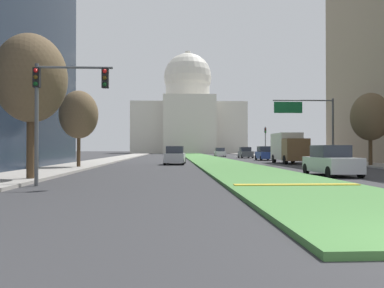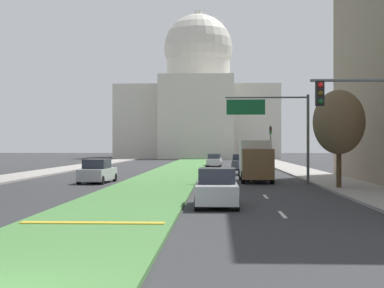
{
  "view_description": "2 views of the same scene",
  "coord_description": "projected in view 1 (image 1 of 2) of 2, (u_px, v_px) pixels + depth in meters",
  "views": [
    {
      "loc": [
        -4.91,
        -5.42,
        1.61
      ],
      "look_at": [
        -1.94,
        54.32,
        2.24
      ],
      "focal_mm": 36.44,
      "sensor_mm": 36.0,
      "label": 1
    },
    {
      "loc": [
        4.3,
        -10.04,
        2.85
      ],
      "look_at": [
        1.46,
        55.64,
        2.96
      ],
      "focal_mm": 54.25,
      "sensor_mm": 36.0,
      "label": 2
    }
  ],
  "objects": [
    {
      "name": "median_curb_nose",
      "position": [
        296.0,
        185.0,
        15.44
      ],
      "size": [
        5.0,
        0.5,
        0.04
      ],
      "primitive_type": "cube",
      "color": "gold",
      "rests_on": "grass_median"
    },
    {
      "name": "street_tree_right_mid",
      "position": [
        370.0,
        117.0,
        33.42
      ],
      "size": [
        3.28,
        3.28,
        6.36
      ],
      "color": "#4C3823",
      "rests_on": "ground_plane"
    },
    {
      "name": "sidewalk_left",
      "position": [
        113.0,
        159.0,
        53.71
      ],
      "size": [
        4.0,
        109.77,
        0.15
      ],
      "primitive_type": "cube",
      "color": "#9E9991",
      "rests_on": "ground_plane"
    },
    {
      "name": "capitol_building",
      "position": [
        188.0,
        116.0,
        126.81
      ],
      "size": [
        35.11,
        27.65,
        33.39
      ],
      "color": "beige",
      "rests_on": "ground_plane"
    },
    {
      "name": "grass_median",
      "position": [
        204.0,
        158.0,
        60.46
      ],
      "size": [
        5.55,
        109.77,
        0.14
      ],
      "primitive_type": "cube",
      "color": "#4C8442",
      "rests_on": "ground_plane"
    },
    {
      "name": "ground_plane",
      "position": [
        201.0,
        157.0,
        66.55
      ],
      "size": [
        268.32,
        268.32,
        0.0
      ],
      "primitive_type": "plane",
      "color": "#333335"
    },
    {
      "name": "box_truck_delivery",
      "position": [
        289.0,
        147.0,
        40.9
      ],
      "size": [
        2.4,
        6.4,
        3.2
      ],
      "color": "brown",
      "rests_on": "ground_plane"
    },
    {
      "name": "street_tree_left_mid",
      "position": [
        79.0,
        115.0,
        30.74
      ],
      "size": [
        3.03,
        3.03,
        6.16
      ],
      "color": "#4C3823",
      "rests_on": "ground_plane"
    },
    {
      "name": "sedan_distant",
      "position": [
        265.0,
        154.0,
        51.56
      ],
      "size": [
        2.06,
        4.73,
        1.84
      ],
      "color": "navy",
      "rests_on": "ground_plane"
    },
    {
      "name": "traffic_light_near_left",
      "position": [
        57.0,
        97.0,
        16.53
      ],
      "size": [
        3.34,
        0.35,
        5.2
      ],
      "color": "#515456",
      "rests_on": "ground_plane"
    },
    {
      "name": "sedan_very_far",
      "position": [
        220.0,
        152.0,
        72.66
      ],
      "size": [
        2.09,
        4.76,
        1.67
      ],
      "color": "silver",
      "rests_on": "ground_plane"
    },
    {
      "name": "traffic_light_far_right",
      "position": [
        265.0,
        138.0,
        65.46
      ],
      "size": [
        0.28,
        0.35,
        5.2
      ],
      "color": "#515456",
      "rests_on": "ground_plane"
    },
    {
      "name": "sedan_midblock",
      "position": [
        175.0,
        156.0,
        38.42
      ],
      "size": [
        2.23,
        4.79,
        1.8
      ],
      "color": "#BCBCC1",
      "rests_on": "ground_plane"
    },
    {
      "name": "lane_dashes_right",
      "position": [
        278.0,
        162.0,
        43.97
      ],
      "size": [
        0.16,
        55.47,
        0.01
      ],
      "color": "silver",
      "rests_on": "ground_plane"
    },
    {
      "name": "sidewalk_right",
      "position": [
        301.0,
        159.0,
        55.02
      ],
      "size": [
        4.0,
        109.77,
        0.15
      ],
      "primitive_type": "cube",
      "color": "#9E9991",
      "rests_on": "ground_plane"
    },
    {
      "name": "overhead_guide_sign",
      "position": [
        310.0,
        117.0,
        38.24
      ],
      "size": [
        6.09,
        0.2,
        6.5
      ],
      "color": "#515456",
      "rests_on": "ground_plane"
    },
    {
      "name": "sedan_far_horizon",
      "position": [
        245.0,
        153.0,
        63.42
      ],
      "size": [
        2.02,
        4.68,
        1.78
      ],
      "color": "#4C5156",
      "rests_on": "ground_plane"
    },
    {
      "name": "sedan_lead_stopped",
      "position": [
        331.0,
        162.0,
        22.6
      ],
      "size": [
        1.97,
        4.45,
        1.78
      ],
      "color": "#BCBCC1",
      "rests_on": "ground_plane"
    },
    {
      "name": "street_tree_left_near",
      "position": [
        31.0,
        79.0,
        18.82
      ],
      "size": [
        3.43,
        3.43,
        7.14
      ],
      "color": "#4C3823",
      "rests_on": "ground_plane"
    }
  ]
}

